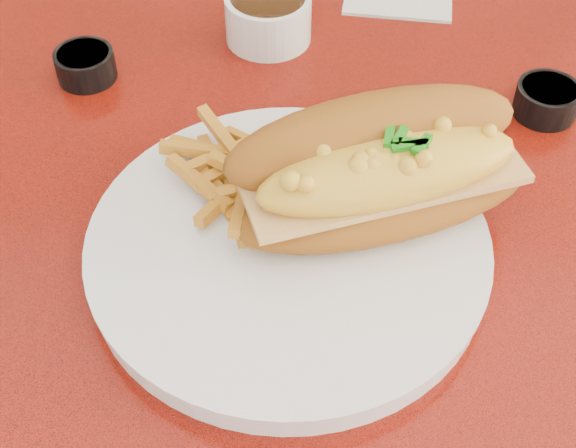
{
  "coord_description": "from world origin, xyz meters",
  "views": [
    {
      "loc": [
        -0.11,
        -0.49,
        1.25
      ],
      "look_at": [
        -0.13,
        -0.09,
        0.81
      ],
      "focal_mm": 50.0,
      "sensor_mm": 36.0,
      "label": 1
    }
  ],
  "objects_px": {
    "sauce_cup_left": "(85,64)",
    "fork": "(374,210)",
    "sauce_cup_right": "(547,99)",
    "booth_bench_far": "(366,66)",
    "gravy_ramekin": "(268,16)",
    "mac_hoagie": "(381,169)",
    "diner_table": "(416,295)",
    "dinner_plate": "(288,248)"
  },
  "relations": [
    {
      "from": "sauce_cup_left",
      "to": "fork",
      "type": "bearing_deg",
      "value": -35.21
    },
    {
      "from": "sauce_cup_right",
      "to": "sauce_cup_left",
      "type": "bearing_deg",
      "value": 174.75
    },
    {
      "from": "booth_bench_far",
      "to": "sauce_cup_right",
      "type": "relative_size",
      "value": 17.97
    },
    {
      "from": "gravy_ramekin",
      "to": "sauce_cup_right",
      "type": "xyz_separation_m",
      "value": [
        0.26,
        -0.11,
        -0.01
      ]
    },
    {
      "from": "mac_hoagie",
      "to": "fork",
      "type": "height_order",
      "value": "mac_hoagie"
    },
    {
      "from": "diner_table",
      "to": "sauce_cup_right",
      "type": "relative_size",
      "value": 18.42
    },
    {
      "from": "dinner_plate",
      "to": "gravy_ramekin",
      "type": "relative_size",
      "value": 3.38
    },
    {
      "from": "booth_bench_far",
      "to": "diner_table",
      "type": "bearing_deg",
      "value": -90.0
    },
    {
      "from": "gravy_ramekin",
      "to": "mac_hoagie",
      "type": "bearing_deg",
      "value": -69.37
    },
    {
      "from": "booth_bench_far",
      "to": "fork",
      "type": "distance_m",
      "value": 1.0
    },
    {
      "from": "diner_table",
      "to": "gravy_ramekin",
      "type": "bearing_deg",
      "value": 127.29
    },
    {
      "from": "dinner_plate",
      "to": "gravy_ramekin",
      "type": "xyz_separation_m",
      "value": [
        -0.03,
        0.29,
        0.01
      ]
    },
    {
      "from": "booth_bench_far",
      "to": "gravy_ramekin",
      "type": "xyz_separation_m",
      "value": [
        -0.16,
        -0.61,
        0.51
      ]
    },
    {
      "from": "fork",
      "to": "sauce_cup_left",
      "type": "bearing_deg",
      "value": 31.21
    },
    {
      "from": "diner_table",
      "to": "booth_bench_far",
      "type": "relative_size",
      "value": 1.03
    },
    {
      "from": "sauce_cup_left",
      "to": "booth_bench_far",
      "type": "bearing_deg",
      "value": 64.16
    },
    {
      "from": "dinner_plate",
      "to": "fork",
      "type": "relative_size",
      "value": 2.5
    },
    {
      "from": "diner_table",
      "to": "mac_hoagie",
      "type": "relative_size",
      "value": 4.77
    },
    {
      "from": "dinner_plate",
      "to": "fork",
      "type": "xyz_separation_m",
      "value": [
        0.07,
        0.03,
        0.01
      ]
    },
    {
      "from": "mac_hoagie",
      "to": "sauce_cup_left",
      "type": "distance_m",
      "value": 0.33
    },
    {
      "from": "gravy_ramekin",
      "to": "sauce_cup_right",
      "type": "bearing_deg",
      "value": -22.98
    },
    {
      "from": "diner_table",
      "to": "sauce_cup_left",
      "type": "distance_m",
      "value": 0.4
    },
    {
      "from": "booth_bench_far",
      "to": "dinner_plate",
      "type": "relative_size",
      "value": 3.16
    },
    {
      "from": "booth_bench_far",
      "to": "fork",
      "type": "xyz_separation_m",
      "value": [
        -0.06,
        -0.87,
        0.5
      ]
    },
    {
      "from": "booth_bench_far",
      "to": "gravy_ramekin",
      "type": "height_order",
      "value": "booth_bench_far"
    },
    {
      "from": "gravy_ramekin",
      "to": "diner_table",
      "type": "bearing_deg",
      "value": -52.71
    },
    {
      "from": "booth_bench_far",
      "to": "sauce_cup_right",
      "type": "height_order",
      "value": "booth_bench_far"
    },
    {
      "from": "dinner_plate",
      "to": "sauce_cup_left",
      "type": "xyz_separation_m",
      "value": [
        -0.2,
        0.22,
        0.0
      ]
    },
    {
      "from": "fork",
      "to": "sauce_cup_left",
      "type": "height_order",
      "value": "sauce_cup_left"
    },
    {
      "from": "fork",
      "to": "sauce_cup_right",
      "type": "bearing_deg",
      "value": -71.2
    },
    {
      "from": "dinner_plate",
      "to": "sauce_cup_left",
      "type": "bearing_deg",
      "value": 132.11
    },
    {
      "from": "fork",
      "to": "mac_hoagie",
      "type": "bearing_deg",
      "value": -94.96
    },
    {
      "from": "diner_table",
      "to": "booth_bench_far",
      "type": "height_order",
      "value": "booth_bench_far"
    },
    {
      "from": "booth_bench_far",
      "to": "fork",
      "type": "height_order",
      "value": "booth_bench_far"
    },
    {
      "from": "dinner_plate",
      "to": "sauce_cup_left",
      "type": "height_order",
      "value": "sauce_cup_left"
    },
    {
      "from": "dinner_plate",
      "to": "mac_hoagie",
      "type": "height_order",
      "value": "mac_hoagie"
    },
    {
      "from": "gravy_ramekin",
      "to": "booth_bench_far",
      "type": "bearing_deg",
      "value": 75.65
    },
    {
      "from": "fork",
      "to": "sauce_cup_right",
      "type": "distance_m",
      "value": 0.22
    },
    {
      "from": "mac_hoagie",
      "to": "dinner_plate",
      "type": "bearing_deg",
      "value": -172.45
    },
    {
      "from": "booth_bench_far",
      "to": "sauce_cup_right",
      "type": "bearing_deg",
      "value": -81.66
    },
    {
      "from": "diner_table",
      "to": "fork",
      "type": "bearing_deg",
      "value": -136.32
    },
    {
      "from": "booth_bench_far",
      "to": "sauce_cup_left",
      "type": "bearing_deg",
      "value": -115.84
    }
  ]
}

